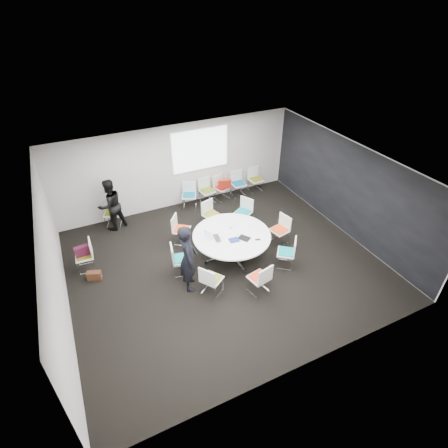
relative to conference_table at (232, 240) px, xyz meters
name	(u,v)px	position (x,y,z in m)	size (l,w,h in m)	color
room_shell	(227,220)	(-0.24, -0.21, 0.87)	(8.08, 7.08, 2.88)	black
conference_table	(232,240)	(0.00, 0.00, 0.00)	(2.12, 2.12, 0.73)	silver
projection_screen	(200,150)	(0.46, 3.25, 1.32)	(1.90, 0.03, 1.35)	white
chair_ring_a	(279,235)	(1.53, -0.06, -0.25)	(0.54, 0.55, 0.88)	silver
chair_ring_b	(243,217)	(1.02, 1.23, -0.25)	(0.62, 0.62, 0.88)	silver
chair_ring_c	(211,219)	(0.06, 1.53, -0.25)	(0.58, 0.57, 0.88)	silver
chair_ring_d	(182,234)	(-1.04, 1.19, -0.25)	(0.63, 0.64, 0.88)	silver
chair_ring_e	(181,264)	(-1.51, -0.04, -0.25)	(0.53, 0.54, 0.88)	silver
chair_ring_f	(212,284)	(-1.08, -1.07, -0.25)	(0.63, 0.63, 0.88)	silver
chair_ring_g	(259,283)	(-0.01, -1.53, -0.25)	(0.54, 0.53, 0.88)	silver
chair_ring_h	(286,257)	(1.13, -1.00, -0.25)	(0.64, 0.64, 0.88)	silver
chair_back_a	(189,200)	(-0.14, 2.94, -0.25)	(0.61, 0.60, 0.88)	silver
chair_back_b	(207,195)	(0.53, 2.96, -0.25)	(0.52, 0.51, 0.88)	silver
chair_back_c	(222,192)	(1.09, 2.96, -0.25)	(0.58, 0.58, 0.88)	silver
chair_back_d	(238,188)	(1.74, 2.96, -0.25)	(0.47, 0.46, 0.88)	silver
chair_back_e	(255,184)	(2.45, 2.96, -0.25)	(0.49, 0.48, 0.88)	silver
chair_spare_left	(86,261)	(-3.73, 1.17, -0.25)	(0.48, 0.49, 0.88)	silver
chair_person_back	(113,217)	(-2.69, 2.96, -0.25)	(0.58, 0.58, 0.88)	silver
person_main	(188,258)	(-1.48, -0.61, 0.38)	(0.67, 0.44, 1.82)	black
person_back	(110,205)	(-2.70, 2.79, 0.30)	(0.81, 0.63, 1.66)	black
laptop	(219,238)	(-0.38, 0.01, 0.22)	(0.35, 0.23, 0.03)	#333338
laptop_lid	(208,234)	(-0.64, 0.12, 0.33)	(0.30, 0.02, 0.22)	silver
notebook_black	(244,238)	(0.22, -0.30, 0.21)	(0.22, 0.30, 0.02)	black
tablet_folio	(234,240)	(-0.06, -0.25, 0.21)	(0.26, 0.20, 0.03)	navy
papers_right	(243,226)	(0.47, 0.21, 0.20)	(0.30, 0.21, 0.00)	white
papers_front	(255,227)	(0.74, 0.01, 0.20)	(0.30, 0.21, 0.00)	silver
cup	(231,227)	(0.11, 0.27, 0.25)	(0.08, 0.08, 0.09)	white
phone	(258,240)	(0.52, -0.50, 0.21)	(0.14, 0.07, 0.01)	black
maroon_bag	(83,251)	(-3.75, 1.17, 0.09)	(0.40, 0.14, 0.28)	#421124
brown_bag	(94,276)	(-3.63, 0.67, -0.41)	(0.36, 0.16, 0.24)	#412315
red_jacket	(225,184)	(1.10, 2.73, 0.17)	(0.44, 0.10, 0.35)	#9F2313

